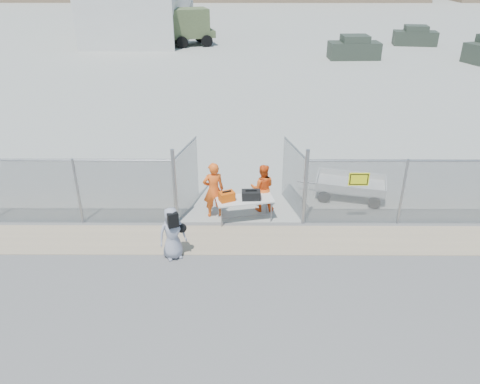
{
  "coord_description": "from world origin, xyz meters",
  "views": [
    {
      "loc": [
        0.05,
        -10.79,
        7.66
      ],
      "look_at": [
        0.0,
        2.0,
        1.1
      ],
      "focal_mm": 35.0,
      "sensor_mm": 36.0,
      "label": 1
    }
  ],
  "objects_px": {
    "security_worker_right": "(262,188)",
    "utility_trailer": "(350,187)",
    "visitor": "(172,233)",
    "folding_table": "(245,209)",
    "security_worker_left": "(214,190)"
  },
  "relations": [
    {
      "from": "security_worker_right",
      "to": "utility_trailer",
      "type": "relative_size",
      "value": 0.53
    },
    {
      "from": "utility_trailer",
      "to": "security_worker_right",
      "type": "bearing_deg",
      "value": -148.55
    },
    {
      "from": "security_worker_left",
      "to": "visitor",
      "type": "bearing_deg",
      "value": 53.22
    },
    {
      "from": "folding_table",
      "to": "security_worker_right",
      "type": "distance_m",
      "value": 0.98
    },
    {
      "from": "security_worker_left",
      "to": "security_worker_right",
      "type": "relative_size",
      "value": 1.15
    },
    {
      "from": "security_worker_right",
      "to": "utility_trailer",
      "type": "height_order",
      "value": "security_worker_right"
    },
    {
      "from": "visitor",
      "to": "security_worker_left",
      "type": "bearing_deg",
      "value": 42.15
    },
    {
      "from": "security_worker_right",
      "to": "visitor",
      "type": "height_order",
      "value": "security_worker_right"
    },
    {
      "from": "security_worker_right",
      "to": "utility_trailer",
      "type": "bearing_deg",
      "value": -160.75
    },
    {
      "from": "visitor",
      "to": "utility_trailer",
      "type": "relative_size",
      "value": 0.51
    },
    {
      "from": "folding_table",
      "to": "utility_trailer",
      "type": "distance_m",
      "value": 4.04
    },
    {
      "from": "folding_table",
      "to": "security_worker_left",
      "type": "xyz_separation_m",
      "value": [
        -0.99,
        0.25,
        0.56
      ]
    },
    {
      "from": "security_worker_right",
      "to": "utility_trailer",
      "type": "distance_m",
      "value": 3.29
    },
    {
      "from": "security_worker_left",
      "to": "security_worker_right",
      "type": "height_order",
      "value": "security_worker_left"
    },
    {
      "from": "visitor",
      "to": "utility_trailer",
      "type": "xyz_separation_m",
      "value": [
        5.71,
        3.68,
        -0.4
      ]
    }
  ]
}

